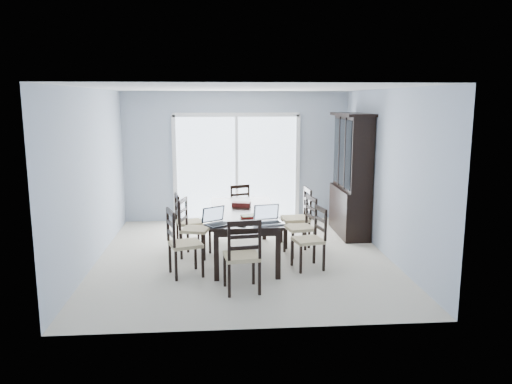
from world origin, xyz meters
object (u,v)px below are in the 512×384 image
(chair_left_mid, at_px, (190,221))
(chair_right_far, at_px, (301,211))
(chair_end_near, at_px, (243,248))
(cell_phone, at_px, (242,226))
(laptop_dark, at_px, (219,221))
(chair_left_near, at_px, (179,235))
(chair_left_far, at_px, (184,215))
(chair_right_near, at_px, (314,231))
(chair_end_far, at_px, (242,204))
(china_hutch, at_px, (351,176))
(hot_tub, at_px, (194,189))
(dining_table, at_px, (243,215))
(chair_right_mid, at_px, (305,219))
(game_box, at_px, (241,204))
(laptop_silver, at_px, (270,220))

(chair_left_mid, bearing_deg, chair_right_far, 117.18)
(chair_end_near, height_order, cell_phone, chair_end_near)
(laptop_dark, xyz_separation_m, cell_phone, (0.31, -0.11, -0.05))
(chair_left_near, height_order, laptop_dark, chair_left_near)
(chair_left_far, relative_size, chair_right_far, 0.93)
(chair_right_near, relative_size, chair_end_far, 1.03)
(china_hutch, xyz_separation_m, cell_phone, (-2.10, -2.25, -0.32))
(chair_right_near, bearing_deg, china_hutch, -41.38)
(china_hutch, height_order, chair_left_mid, china_hutch)
(chair_left_mid, xyz_separation_m, hot_tub, (-0.08, 3.32, -0.09))
(dining_table, height_order, chair_left_far, chair_left_far)
(chair_right_far, bearing_deg, cell_phone, 141.60)
(chair_right_far, xyz_separation_m, cell_phone, (-1.08, -1.59, 0.16))
(cell_phone, bearing_deg, chair_right_far, 86.58)
(laptop_dark, distance_m, hot_tub, 4.38)
(laptop_dark, bearing_deg, chair_right_far, 14.42)
(china_hutch, relative_size, chair_left_near, 1.99)
(chair_right_mid, height_order, chair_end_near, chair_end_near)
(china_hutch, height_order, chair_end_near, china_hutch)
(chair_right_far, height_order, chair_end_near, chair_end_near)
(chair_left_far, height_order, laptop_dark, chair_left_far)
(chair_right_near, bearing_deg, cell_phone, 99.52)
(chair_right_far, height_order, game_box, chair_right_far)
(chair_end_near, bearing_deg, laptop_dark, 108.93)
(chair_right_near, bearing_deg, dining_table, 47.77)
(chair_right_near, xyz_separation_m, chair_right_mid, (-0.01, 0.67, 0.01))
(chair_right_far, height_order, hot_tub, chair_right_far)
(chair_end_near, height_order, hot_tub, chair_end_near)
(chair_end_far, bearing_deg, cell_phone, 67.97)
(cell_phone, bearing_deg, chair_left_near, -164.27)
(china_hutch, distance_m, hot_tub, 3.71)
(china_hutch, relative_size, laptop_dark, 5.20)
(chair_left_far, distance_m, chair_right_near, 2.27)
(chair_end_near, bearing_deg, chair_right_mid, 48.63)
(china_hutch, height_order, laptop_silver, china_hutch)
(china_hutch, relative_size, chair_end_near, 1.94)
(chair_left_near, height_order, chair_end_near, chair_end_near)
(chair_left_far, bearing_deg, chair_end_near, 11.33)
(chair_right_mid, relative_size, laptop_dark, 2.53)
(laptop_silver, bearing_deg, chair_end_far, 84.19)
(chair_left_mid, relative_size, hot_tub, 0.53)
(chair_right_mid, bearing_deg, dining_table, 82.73)
(chair_end_near, height_order, laptop_silver, chair_end_near)
(chair_right_far, bearing_deg, chair_left_near, 120.74)
(chair_end_far, distance_m, cell_phone, 2.50)
(laptop_silver, relative_size, game_box, 1.43)
(china_hutch, xyz_separation_m, chair_right_far, (-1.02, -0.66, -0.47))
(chair_left_far, bearing_deg, china_hutch, 91.01)
(chair_left_mid, distance_m, laptop_silver, 1.54)
(china_hutch, relative_size, cell_phone, 21.40)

